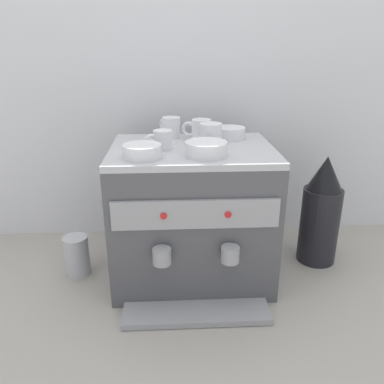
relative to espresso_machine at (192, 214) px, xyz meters
The scene contains 12 objects.
ground_plane 0.24m from the espresso_machine, 90.00° to the left, with size 4.00×4.00×0.00m, color #9E998E.
tiled_backsplash_wall 0.48m from the espresso_machine, 90.00° to the left, with size 2.80×0.03×1.10m, color silver.
espresso_machine is the anchor object (origin of this frame).
ceramic_cup_0 0.29m from the espresso_machine, 18.38° to the left, with size 0.08×0.10×0.08m.
ceramic_cup_1 0.30m from the espresso_machine, 70.41° to the left, with size 0.10×0.07×0.07m.
ceramic_cup_2 0.29m from the espresso_machine, behind, with size 0.09×0.06×0.06m.
ceramic_cup_3 0.32m from the espresso_machine, 114.33° to the left, with size 0.08×0.09×0.07m.
ceramic_bowl_0 0.32m from the espresso_machine, 39.99° to the left, with size 0.11×0.11×0.04m.
ceramic_bowl_1 0.32m from the espresso_machine, 143.85° to the right, with size 0.12×0.12×0.04m.
ceramic_bowl_2 0.28m from the espresso_machine, 69.83° to the right, with size 0.13×0.13×0.04m.
coffee_grinder 0.50m from the espresso_machine, ahead, with size 0.15×0.15×0.42m.
milk_pitcher 0.45m from the espresso_machine, behind, with size 0.09×0.09×0.15m, color #B7B7BC.
Camera 1 is at (-0.07, -1.24, 0.80)m, focal length 36.03 mm.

